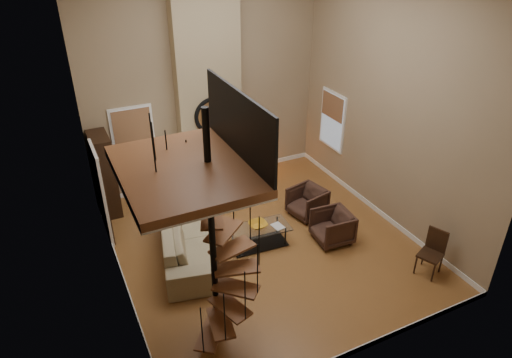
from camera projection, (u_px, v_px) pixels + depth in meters
name	position (u px, v px, depth m)	size (l,w,h in m)	color
ground	(264.00, 243.00, 9.98)	(6.00, 6.50, 0.01)	#AD7238
back_wall	(205.00, 79.00, 11.17)	(6.00, 0.02, 5.50)	#988162
front_wall	(376.00, 212.00, 6.07)	(6.00, 0.02, 5.50)	#988162
left_wall	(101.00, 157.00, 7.48)	(0.02, 6.50, 5.50)	#988162
right_wall	(391.00, 102.00, 9.76)	(0.02, 6.50, 5.50)	#988162
baseboard_back	(211.00, 176.00, 12.48)	(6.00, 0.02, 0.12)	white
baseboard_front	(354.00, 351.00, 7.40)	(6.00, 0.02, 0.12)	white
baseboard_left	(125.00, 282.00, 8.81)	(0.02, 6.50, 0.12)	white
baseboard_right	(375.00, 208.00, 11.08)	(0.02, 6.50, 0.12)	white
chimney_breast	(208.00, 81.00, 11.02)	(1.60, 0.38, 5.50)	tan
hearth	(220.00, 188.00, 11.98)	(1.50, 0.60, 0.04)	black
firebox	(215.00, 166.00, 11.95)	(0.95, 0.02, 0.72)	black
mantel	(215.00, 146.00, 11.59)	(1.70, 0.18, 0.06)	white
mirror_frame	(213.00, 116.00, 11.24)	(0.94, 0.94, 0.10)	black
mirror_disc	(212.00, 115.00, 11.25)	(0.80, 0.80, 0.01)	white
vase_left	(193.00, 144.00, 11.34)	(0.24, 0.24, 0.25)	black
vase_right	(236.00, 136.00, 11.78)	(0.20, 0.20, 0.21)	#174C53
window_back	(133.00, 136.00, 10.98)	(1.02, 0.06, 1.52)	white
window_right	(332.00, 120.00, 11.87)	(0.06, 1.02, 1.52)	white
entry_door	(102.00, 194.00, 9.75)	(0.10, 1.05, 2.16)	white
loft	(191.00, 165.00, 6.20)	(1.70, 2.20, 1.09)	brown
spiral_stair	(214.00, 245.00, 7.02)	(1.47, 1.47, 4.06)	black
hutch	(105.00, 176.00, 10.66)	(0.43, 0.91, 2.03)	black
sofa	(189.00, 235.00, 9.56)	(2.93, 1.15, 0.86)	tan
armchair_near	(309.00, 201.00, 10.81)	(0.75, 0.77, 0.70)	#3E251C
armchair_far	(335.00, 226.00, 9.92)	(0.76, 0.78, 0.71)	#3E251C
coffee_table	(259.00, 234.00, 9.78)	(1.35, 0.75, 0.48)	silver
bowl	(258.00, 225.00, 9.72)	(0.39, 0.39, 0.10)	gold
book	(277.00, 227.00, 9.71)	(0.21, 0.28, 0.03)	gray
floor_lamp	(174.00, 158.00, 10.43)	(0.40, 0.40, 1.71)	black
accent_lamp	(260.00, 162.00, 12.79)	(0.15, 0.15, 0.54)	orange
side_chair	(433.00, 250.00, 8.93)	(0.55, 0.54, 0.93)	black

